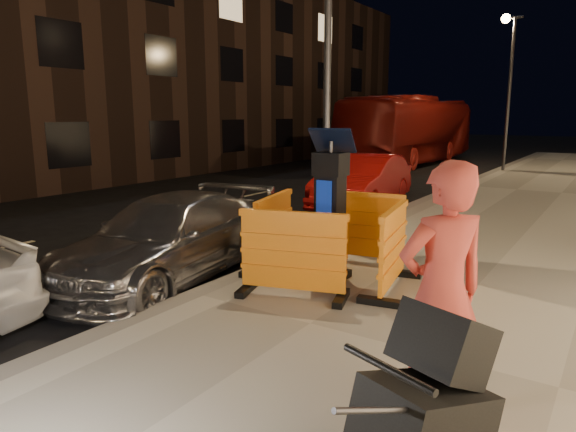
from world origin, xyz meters
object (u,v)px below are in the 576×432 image
Objects in this scene: parking_kiosk at (330,209)px; car_red at (362,207)px; barrier_bldgside at (393,249)px; car_silver at (170,277)px; barrier_front at (293,255)px; bus_doubledecker at (409,163)px; stroller at (424,413)px; barrier_back at (359,227)px; man at (442,294)px; barrier_kerbside at (274,231)px.

parking_kiosk is 6.67m from car_red.
barrier_bldgside reaches higher than car_silver.
barrier_front and barrier_bldgside have the same top height.
barrier_bldgside reaches higher than car_red.
car_red is 0.36× the size of bus_doubledecker.
parking_kiosk reaches higher than bus_doubledecker.
parking_kiosk reaches higher than stroller.
barrier_back is 1.00× the size of barrier_bldgside.
parking_kiosk is 19.53m from bus_doubledecker.
man is (2.35, -2.55, -0.00)m from parking_kiosk.
bus_doubledecker reaches higher than barrier_kerbside.
barrier_back is at bearing 34.93° from barrier_bldgside.
car_silver is 5.44m from stroller.
man reaches higher than barrier_front.
stroller is at bearing 52.50° from man.
barrier_back is 0.34× the size of car_silver.
barrier_front is 0.72× the size of man.
bus_doubledecker is at bearing 95.01° from parking_kiosk.
barrier_front is 0.34× the size of car_silver.
car_red is 12.95m from bus_doubledecker.
bus_doubledecker is at bearing 89.23° from barrier_front.
bus_doubledecker is 23.60m from stroller.
car_red is 3.80× the size of stroller.
man reaches higher than car_red.
man reaches higher than bus_doubledecker.
barrier_kerbside and barrier_bldgside have the same top height.
barrier_bldgside is 3.39m from car_silver.
barrier_back is 1.00× the size of barrier_kerbside.
bus_doubledecker is at bearing 92.04° from car_silver.
barrier_bldgside is (0.95, -0.95, 0.00)m from barrier_back.
man reaches higher than stroller.
parking_kiosk is at bearing -73.05° from bus_doubledecker.
parking_kiosk is at bearing -97.42° from man.
bus_doubledecker is 5.93× the size of man.
car_silver is 19.89m from bus_doubledecker.
barrier_kerbside is (-0.95, 0.00, -0.44)m from parking_kiosk.
barrier_bldgside is 3.80m from stroller.
barrier_back is 0.12× the size of bus_doubledecker.
barrier_bldgside is 19.81m from bus_doubledecker.
barrier_kerbside is (-0.95, -0.95, 0.00)m from barrier_back.
barrier_front is 3.57m from stroller.
car_silver is (-3.18, -0.95, -0.70)m from barrier_bldgside.
parking_kiosk is 1.05m from barrier_back.
man is at bearing -27.44° from car_silver.
car_red is (-0.15, 7.08, 0.00)m from car_silver.
bus_doubledecker is at bearing 98.87° from barrier_back.
car_silver is 3.78× the size of stroller.
barrier_front is (0.00, -0.95, -0.44)m from parking_kiosk.
car_silver is at bearing -94.68° from car_red.
car_red is at bearing 99.10° from parking_kiosk.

